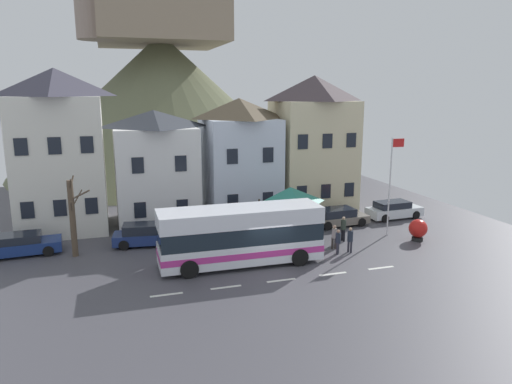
% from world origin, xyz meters
% --- Properties ---
extents(ground_plane, '(40.00, 60.00, 0.07)m').
position_xyz_m(ground_plane, '(0.00, -0.00, -0.03)').
color(ground_plane, '#49474F').
extents(townhouse_00, '(5.86, 6.74, 11.31)m').
position_xyz_m(townhouse_00, '(-11.53, 12.34, 5.65)').
color(townhouse_00, silver).
rests_on(townhouse_00, ground_plane).
extents(townhouse_01, '(5.82, 5.76, 8.40)m').
position_xyz_m(townhouse_01, '(-4.98, 11.85, 4.20)').
color(townhouse_01, white).
rests_on(townhouse_01, ground_plane).
extents(townhouse_02, '(5.41, 5.96, 9.22)m').
position_xyz_m(townhouse_02, '(1.52, 11.95, 4.61)').
color(townhouse_02, silver).
rests_on(townhouse_02, ground_plane).
extents(townhouse_03, '(6.04, 5.25, 10.96)m').
position_xyz_m(townhouse_03, '(7.62, 11.59, 5.48)').
color(townhouse_03, beige).
rests_on(townhouse_03, ground_plane).
extents(hilltop_castle, '(35.78, 35.78, 25.10)m').
position_xyz_m(hilltop_castle, '(-1.69, 34.74, 8.92)').
color(hilltop_castle, '#626649').
rests_on(hilltop_castle, ground_plane).
extents(transit_bus, '(9.36, 2.81, 3.33)m').
position_xyz_m(transit_bus, '(-1.39, 1.30, 1.68)').
color(transit_bus, white).
rests_on(transit_bus, ground_plane).
extents(bus_shelter, '(3.60, 3.60, 3.48)m').
position_xyz_m(bus_shelter, '(3.16, 5.21, 2.92)').
color(bus_shelter, '#473D33').
rests_on(bus_shelter, ground_plane).
extents(parked_car_00, '(4.37, 2.25, 1.42)m').
position_xyz_m(parked_car_00, '(-6.32, 6.43, 0.69)').
color(parked_car_00, navy).
rests_on(parked_car_00, ground_plane).
extents(parked_car_01, '(4.36, 2.13, 1.30)m').
position_xyz_m(parked_car_01, '(7.63, 6.85, 0.64)').
color(parked_car_01, slate).
rests_on(parked_car_01, ground_plane).
extents(parked_car_02, '(4.64, 2.21, 1.31)m').
position_xyz_m(parked_car_02, '(-13.73, 6.80, 0.65)').
color(parked_car_02, navy).
rests_on(parked_car_02, ground_plane).
extents(parked_car_03, '(4.41, 2.01, 1.36)m').
position_xyz_m(parked_car_03, '(12.69, 7.33, 0.67)').
color(parked_car_03, white).
rests_on(parked_car_03, ground_plane).
extents(pedestrian_00, '(0.35, 0.35, 1.67)m').
position_xyz_m(pedestrian_00, '(6.23, 3.35, 0.96)').
color(pedestrian_00, black).
rests_on(pedestrian_00, ground_plane).
extents(pedestrian_01, '(0.33, 0.30, 1.56)m').
position_xyz_m(pedestrian_01, '(4.93, 2.08, 0.85)').
color(pedestrian_01, '#38332D').
rests_on(pedestrian_01, ground_plane).
extents(pedestrian_02, '(0.35, 0.35, 1.59)m').
position_xyz_m(pedestrian_02, '(5.57, 1.20, 0.94)').
color(pedestrian_02, '#2D2D38').
rests_on(pedestrian_02, ground_plane).
extents(pedestrian_03, '(0.31, 0.32, 1.54)m').
position_xyz_m(pedestrian_03, '(4.74, 1.19, 0.82)').
color(pedestrian_03, '#2D2D38').
rests_on(pedestrian_03, ground_plane).
extents(public_bench, '(1.47, 0.48, 0.87)m').
position_xyz_m(public_bench, '(2.41, 7.03, 0.47)').
color(public_bench, brown).
rests_on(public_bench, ground_plane).
extents(flagpole, '(0.95, 0.10, 6.72)m').
position_xyz_m(flagpole, '(9.82, 3.61, 3.91)').
color(flagpole, silver).
rests_on(flagpole, ground_plane).
extents(harbour_buoy, '(1.21, 1.21, 1.46)m').
position_xyz_m(harbour_buoy, '(10.99, 1.93, 0.81)').
color(harbour_buoy, black).
rests_on(harbour_buoy, ground_plane).
extents(bare_tree_00, '(1.32, 1.96, 4.90)m').
position_xyz_m(bare_tree_00, '(-10.54, 5.56, 2.44)').
color(bare_tree_00, brown).
rests_on(bare_tree_00, ground_plane).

